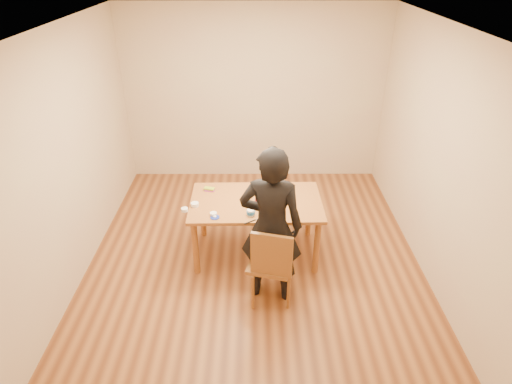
{
  "coord_description": "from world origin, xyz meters",
  "views": [
    {
      "loc": [
        0.01,
        -4.18,
        3.34
      ],
      "look_at": [
        0.02,
        0.07,
        0.9
      ],
      "focal_mm": 30.0,
      "sensor_mm": 36.0,
      "label": 1
    }
  ],
  "objects_px": {
    "cake": "(268,197)",
    "dining_table": "(256,202)",
    "cake_plate": "(268,200)",
    "dining_chair": "(270,263)",
    "person": "(271,227)"
  },
  "relations": [
    {
      "from": "cake",
      "to": "dining_table",
      "type": "bearing_deg",
      "value": -178.29
    },
    {
      "from": "cake_plate",
      "to": "dining_chair",
      "type": "bearing_deg",
      "value": -89.4
    },
    {
      "from": "cake_plate",
      "to": "cake",
      "type": "distance_m",
      "value": 0.04
    },
    {
      "from": "cake_plate",
      "to": "person",
      "type": "height_order",
      "value": "person"
    },
    {
      "from": "cake",
      "to": "person",
      "type": "distance_m",
      "value": 0.74
    },
    {
      "from": "dining_table",
      "to": "cake",
      "type": "relative_size",
      "value": 7.92
    },
    {
      "from": "cake_plate",
      "to": "cake",
      "type": "relative_size",
      "value": 1.57
    },
    {
      "from": "dining_table",
      "to": "dining_chair",
      "type": "bearing_deg",
      "value": -79.76
    },
    {
      "from": "dining_chair",
      "to": "cake_plate",
      "type": "height_order",
      "value": "cake_plate"
    },
    {
      "from": "dining_chair",
      "to": "person",
      "type": "relative_size",
      "value": 0.25
    },
    {
      "from": "dining_chair",
      "to": "cake",
      "type": "bearing_deg",
      "value": 104.76
    },
    {
      "from": "dining_table",
      "to": "cake_plate",
      "type": "height_order",
      "value": "cake_plate"
    },
    {
      "from": "dining_table",
      "to": "cake",
      "type": "height_order",
      "value": "cake"
    },
    {
      "from": "cake",
      "to": "person",
      "type": "height_order",
      "value": "person"
    },
    {
      "from": "dining_chair",
      "to": "person",
      "type": "xyz_separation_m",
      "value": [
        0.0,
        0.05,
        0.43
      ]
    }
  ]
}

